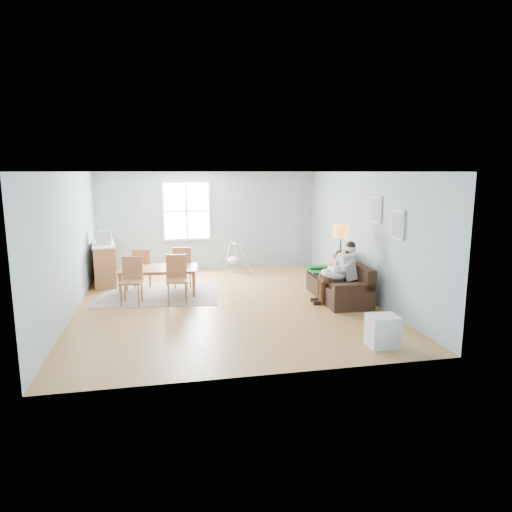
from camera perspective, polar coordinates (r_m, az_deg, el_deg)
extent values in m
cube|color=#A67A3A|center=(9.60, -3.68, -6.14)|extent=(8.40, 9.40, 0.08)
cube|color=white|center=(9.20, -3.90, 12.31)|extent=(8.40, 9.40, 0.60)
cube|color=#91ACBE|center=(13.90, -6.42, 4.82)|extent=(8.40, 0.08, 3.90)
cube|color=#91ACBE|center=(4.82, 3.87, -5.80)|extent=(8.40, 0.08, 3.90)
cube|color=#91ACBE|center=(9.66, -29.02, 1.12)|extent=(0.08, 9.40, 3.90)
cube|color=#91ACBE|center=(10.68, 18.94, 2.64)|extent=(0.08, 9.40, 3.90)
cube|color=silver|center=(12.64, -8.67, 5.58)|extent=(1.32, 0.06, 1.62)
cube|color=white|center=(12.61, -8.66, 5.57)|extent=(1.20, 0.02, 1.50)
cube|color=silver|center=(12.60, -8.66, 5.56)|extent=(1.20, 0.03, 0.04)
cube|color=silver|center=(12.60, -8.66, 5.56)|extent=(0.04, 0.03, 1.50)
cube|color=silver|center=(8.75, 17.31, 3.77)|extent=(0.04, 0.44, 0.54)
cube|color=slate|center=(8.74, 17.16, 3.77)|extent=(0.01, 0.36, 0.46)
cube|color=silver|center=(9.53, 14.77, 5.61)|extent=(0.04, 0.44, 0.54)
cube|color=slate|center=(9.52, 14.64, 5.61)|extent=(0.01, 0.36, 0.46)
cylinder|color=#99ABB8|center=(12.63, -15.58, 7.13)|extent=(0.24, 0.02, 0.24)
cylinder|color=#99ABB8|center=(12.62, -13.95, 6.29)|extent=(0.26, 0.02, 0.26)
cylinder|color=#99ABB8|center=(12.66, -15.72, 5.32)|extent=(0.28, 0.02, 0.28)
cube|color=black|center=(10.01, 10.18, -4.17)|extent=(0.91, 2.01, 0.40)
cube|color=black|center=(10.03, 12.04, -1.84)|extent=(0.25, 1.99, 0.41)
cube|color=black|center=(9.13, 12.15, -3.89)|extent=(0.86, 0.22, 0.15)
cube|color=black|center=(10.77, 8.62, -1.59)|extent=(0.86, 0.22, 0.15)
cube|color=#16631D|center=(10.54, 8.93, -1.65)|extent=(0.93, 0.81, 0.04)
cube|color=tan|center=(10.46, 10.68, -0.55)|extent=(0.18, 0.50, 0.49)
cube|color=#9C9C9E|center=(9.65, 11.35, -1.25)|extent=(0.36, 0.44, 0.57)
sphere|color=#E9B58F|center=(9.60, 11.75, 0.97)|extent=(0.21, 0.21, 0.21)
sphere|color=black|center=(9.59, 11.76, 1.22)|extent=(0.20, 0.20, 0.20)
cylinder|color=#3B2315|center=(9.50, 9.54, -2.99)|extent=(0.45, 0.19, 0.15)
cylinder|color=#3B2315|center=(9.70, 9.19, -2.71)|extent=(0.45, 0.19, 0.15)
cylinder|color=#3B2315|center=(9.51, 8.28, -4.59)|extent=(0.12, 0.12, 0.49)
cylinder|color=#3B2315|center=(9.71, 7.96, -4.28)|extent=(0.12, 0.12, 0.49)
cube|color=black|center=(9.55, 7.81, -5.80)|extent=(0.23, 0.11, 0.08)
cube|color=black|center=(9.74, 7.50, -5.47)|extent=(0.23, 0.11, 0.08)
torus|color=#A1B7CA|center=(9.58, 9.61, -2.23)|extent=(0.59, 0.58, 0.20)
cylinder|color=silver|center=(9.56, 9.63, -1.71)|extent=(0.16, 0.31, 0.13)
sphere|color=#E9B58F|center=(9.71, 9.27, -1.40)|extent=(0.11, 0.11, 0.11)
cube|color=white|center=(10.10, 10.16, -1.31)|extent=(0.23, 0.27, 0.36)
sphere|color=#E9B58F|center=(10.07, 10.35, 0.06)|extent=(0.17, 0.17, 0.17)
sphere|color=black|center=(10.06, 10.36, 0.22)|extent=(0.16, 0.16, 0.16)
cylinder|color=#DC356B|center=(9.98, 9.07, -2.33)|extent=(0.30, 0.10, 0.09)
cylinder|color=#DC356B|center=(10.10, 8.76, -2.17)|extent=(0.30, 0.10, 0.09)
cylinder|color=#DC356B|center=(9.96, 8.32, -3.32)|extent=(0.07, 0.07, 0.29)
cylinder|color=#DC356B|center=(10.09, 8.02, -3.14)|extent=(0.07, 0.07, 0.29)
cylinder|color=black|center=(10.07, 10.31, -5.17)|extent=(0.28, 0.28, 0.03)
cylinder|color=black|center=(9.90, 10.44, -1.29)|extent=(0.03, 0.03, 1.42)
cylinder|color=orange|center=(9.78, 10.59, 3.08)|extent=(0.33, 0.33, 0.28)
cube|color=silver|center=(7.49, 15.54, -9.01)|extent=(0.46, 0.41, 0.50)
cube|color=black|center=(7.41, 14.14, -9.16)|extent=(0.04, 0.34, 0.40)
cube|color=gray|center=(10.47, -11.99, -4.68)|extent=(2.82, 2.28, 0.01)
imported|color=olive|center=(10.40, -12.05, -3.10)|extent=(1.80, 1.10, 0.61)
cube|color=olive|center=(9.73, -15.37, -3.16)|extent=(0.50, 0.50, 0.04)
cube|color=olive|center=(9.86, -15.20, -1.42)|extent=(0.42, 0.10, 0.48)
cylinder|color=olive|center=(9.66, -16.55, -4.76)|extent=(0.04, 0.04, 0.47)
cylinder|color=olive|center=(9.58, -14.48, -4.78)|extent=(0.04, 0.04, 0.47)
cylinder|color=olive|center=(9.99, -16.09, -4.23)|extent=(0.04, 0.04, 0.47)
cylinder|color=olive|center=(9.92, -14.08, -4.24)|extent=(0.04, 0.04, 0.47)
cube|color=olive|center=(9.60, -9.85, -3.04)|extent=(0.45, 0.45, 0.04)
cube|color=olive|center=(9.74, -9.94, -1.23)|extent=(0.43, 0.04, 0.49)
cylinder|color=olive|center=(9.48, -10.88, -4.76)|extent=(0.04, 0.04, 0.48)
cylinder|color=olive|center=(9.49, -8.67, -4.67)|extent=(0.04, 0.04, 0.48)
cylinder|color=olive|center=(9.83, -10.91, -4.21)|extent=(0.04, 0.04, 0.48)
cylinder|color=olive|center=(9.84, -8.78, -4.13)|extent=(0.04, 0.04, 0.48)
cube|color=olive|center=(11.14, -14.01, -1.50)|extent=(0.44, 0.44, 0.04)
cube|color=olive|center=(10.90, -14.14, -0.41)|extent=(0.40, 0.06, 0.46)
cylinder|color=olive|center=(11.34, -13.04, -2.42)|extent=(0.04, 0.04, 0.45)
cylinder|color=olive|center=(11.37, -14.75, -2.46)|extent=(0.04, 0.04, 0.45)
cylinder|color=olive|center=(11.01, -13.14, -2.81)|extent=(0.04, 0.04, 0.45)
cylinder|color=olive|center=(11.03, -14.91, -2.85)|extent=(0.04, 0.04, 0.45)
cube|color=olive|center=(11.02, -9.20, -1.34)|extent=(0.46, 0.46, 0.04)
cube|color=olive|center=(10.77, -9.24, -0.19)|extent=(0.42, 0.06, 0.48)
cylinder|color=olive|center=(11.24, -8.25, -2.31)|extent=(0.04, 0.04, 0.47)
cylinder|color=olive|center=(11.25, -10.07, -2.36)|extent=(0.04, 0.04, 0.47)
cylinder|color=olive|center=(10.90, -8.23, -2.72)|extent=(0.04, 0.04, 0.47)
cylinder|color=olive|center=(10.90, -10.10, -2.77)|extent=(0.04, 0.04, 0.47)
cube|color=olive|center=(11.91, -18.40, -0.79)|extent=(0.71, 1.79, 0.97)
cube|color=silver|center=(11.83, -18.54, 1.56)|extent=(0.75, 1.84, 0.04)
cube|color=#ADADB2|center=(11.47, -18.47, 2.22)|extent=(0.36, 0.34, 0.32)
cube|color=black|center=(11.48, -19.28, 2.18)|extent=(0.03, 0.27, 0.23)
cylinder|color=#ADADB2|center=(12.26, -2.86, 1.61)|extent=(0.12, 0.46, 0.04)
ellipsoid|color=white|center=(12.34, -2.84, -0.52)|extent=(0.33, 0.33, 0.20)
cylinder|color=#ADADB2|center=(12.30, -2.85, 0.54)|extent=(0.01, 0.01, 0.37)
cylinder|color=#ADADB2|center=(12.01, -3.61, -0.52)|extent=(0.24, 0.35, 0.81)
cylinder|color=#ADADB2|center=(12.17, -1.29, -0.35)|extent=(0.33, 0.26, 0.81)
cylinder|color=#ADADB2|center=(12.49, -4.36, -0.10)|extent=(0.33, 0.26, 0.81)
cylinder|color=#ADADB2|center=(12.65, -2.12, 0.06)|extent=(0.24, 0.35, 0.81)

